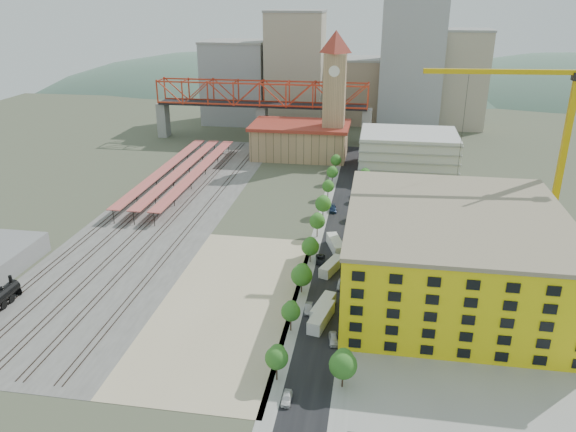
% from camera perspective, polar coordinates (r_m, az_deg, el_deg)
% --- Properties ---
extents(ground, '(400.00, 400.00, 0.00)m').
position_cam_1_polar(ground, '(146.65, -1.34, -2.66)').
color(ground, '#474C38').
rests_on(ground, ground).
extents(ballast_strip, '(36.00, 165.00, 0.06)m').
position_cam_1_polar(ballast_strip, '(171.69, -12.15, 0.61)').
color(ballast_strip, '#605E59').
rests_on(ballast_strip, ground).
extents(dirt_lot, '(28.00, 67.00, 0.06)m').
position_cam_1_polar(dirt_lot, '(120.22, -6.00, -8.68)').
color(dirt_lot, tan).
rests_on(dirt_lot, ground).
extents(street_asphalt, '(12.00, 170.00, 0.06)m').
position_cam_1_polar(street_asphalt, '(158.50, 5.35, -0.80)').
color(street_asphalt, black).
rests_on(street_asphalt, ground).
extents(sidewalk_west, '(3.00, 170.00, 0.04)m').
position_cam_1_polar(sidewalk_west, '(158.90, 3.37, -0.68)').
color(sidewalk_west, gray).
rests_on(sidewalk_west, ground).
extents(sidewalk_east, '(3.00, 170.00, 0.04)m').
position_cam_1_polar(sidewalk_east, '(158.30, 7.34, -0.92)').
color(sidewalk_east, gray).
rests_on(sidewalk_east, ground).
extents(construction_pad, '(50.00, 90.00, 0.06)m').
position_cam_1_polar(construction_pad, '(128.28, 17.29, -7.54)').
color(construction_pad, gray).
rests_on(construction_pad, ground).
extents(rail_tracks, '(26.56, 160.00, 0.18)m').
position_cam_1_polar(rail_tracks, '(172.29, -12.72, 0.68)').
color(rail_tracks, '#382B23').
rests_on(rail_tracks, ground).
extents(platform_canopies, '(16.00, 80.00, 4.12)m').
position_cam_1_polar(platform_canopies, '(196.39, -10.80, 4.65)').
color(platform_canopies, '#DA545A').
rests_on(platform_canopies, ground).
extents(station_hall, '(38.00, 24.00, 13.10)m').
position_cam_1_polar(station_hall, '(221.87, 1.25, 7.74)').
color(station_hall, tan).
rests_on(station_hall, ground).
extents(clock_tower, '(12.00, 12.00, 52.00)m').
position_cam_1_polar(clock_tower, '(214.16, 4.76, 13.17)').
color(clock_tower, tan).
rests_on(clock_tower, ground).
extents(parking_garage, '(34.00, 26.00, 14.00)m').
position_cam_1_polar(parking_garage, '(208.47, 12.08, 6.42)').
color(parking_garage, silver).
rests_on(parking_garage, ground).
extents(truss_bridge, '(94.00, 9.60, 25.60)m').
position_cam_1_polar(truss_bridge, '(244.89, -2.69, 11.99)').
color(truss_bridge, gray).
rests_on(truss_bridge, ground).
extents(construction_building, '(44.60, 50.60, 18.80)m').
position_cam_1_polar(construction_building, '(123.64, 16.39, -3.69)').
color(construction_building, yellow).
rests_on(construction_building, ground).
extents(street_trees, '(15.40, 124.40, 8.00)m').
position_cam_1_polar(street_trees, '(149.35, 5.07, -2.27)').
color(street_trees, '#2B621D').
rests_on(street_trees, ground).
extents(skyline, '(133.00, 46.00, 60.00)m').
position_cam_1_polar(skyline, '(276.56, 5.73, 13.88)').
color(skyline, '#9EA0A3').
rests_on(skyline, ground).
extents(distant_hills, '(647.00, 264.00, 227.00)m').
position_cam_1_polar(distant_hills, '(416.04, 11.52, 1.72)').
color(distant_hills, '#4C6B59').
rests_on(distant_hills, ground).
extents(tower_crane, '(47.67, 5.87, 50.95)m').
position_cam_1_polar(tower_crane, '(149.52, 25.47, 8.42)').
color(tower_crane, gold).
rests_on(tower_crane, ground).
extents(site_trailer_a, '(4.66, 10.26, 2.72)m').
position_cam_1_polar(site_trailer_a, '(112.22, 3.39, -10.22)').
color(site_trailer_a, silver).
rests_on(site_trailer_a, ground).
extents(site_trailer_b, '(4.58, 9.61, 2.54)m').
position_cam_1_polar(site_trailer_b, '(115.63, 3.60, -9.22)').
color(site_trailer_b, silver).
rests_on(site_trailer_b, ground).
extents(site_trailer_c, '(5.24, 9.31, 2.47)m').
position_cam_1_polar(site_trailer_c, '(131.64, 4.42, -5.14)').
color(site_trailer_c, silver).
rests_on(site_trailer_c, ground).
extents(site_trailer_d, '(5.60, 10.34, 2.74)m').
position_cam_1_polar(site_trailer_d, '(142.38, 4.86, -2.92)').
color(site_trailer_d, silver).
rests_on(site_trailer_d, ground).
extents(car_0, '(1.63, 3.91, 1.32)m').
position_cam_1_polar(car_0, '(93.94, -0.14, -18.03)').
color(car_0, silver).
rests_on(car_0, ground).
extents(car_1, '(1.75, 4.38, 1.42)m').
position_cam_1_polar(car_1, '(116.13, 2.10, -9.36)').
color(car_1, gray).
rests_on(car_1, ground).
extents(car_2, '(2.91, 5.21, 1.38)m').
position_cam_1_polar(car_2, '(136.04, 3.32, -4.43)').
color(car_2, black).
rests_on(car_2, ground).
extents(car_3, '(2.71, 5.34, 1.49)m').
position_cam_1_polar(car_3, '(167.09, 4.57, 0.71)').
color(car_3, '#1A2C4E').
rests_on(car_3, ground).
extents(car_4, '(2.43, 4.58, 1.48)m').
position_cam_1_polar(car_4, '(107.18, 4.66, -12.36)').
color(car_4, silver).
rests_on(car_4, ground).
extents(car_5, '(2.05, 4.77, 1.53)m').
position_cam_1_polar(car_5, '(125.42, 5.50, -6.89)').
color(car_5, gray).
rests_on(car_5, ground).
extents(car_6, '(3.30, 5.68, 1.49)m').
position_cam_1_polar(car_6, '(139.95, 5.98, -3.70)').
color(car_6, black).
rests_on(car_6, ground).
extents(car_7, '(3.04, 5.71, 1.57)m').
position_cam_1_polar(car_7, '(177.97, 6.83, 1.99)').
color(car_7, navy).
rests_on(car_7, ground).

